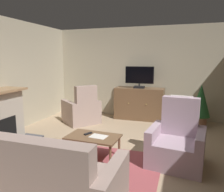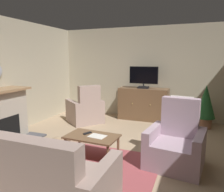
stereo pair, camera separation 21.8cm
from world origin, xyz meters
name	(u,v)px [view 2 (the right image)]	position (x,y,z in m)	size (l,w,h in m)	color
ground_plane	(111,159)	(0.00, 0.00, -0.02)	(6.19, 6.72, 0.04)	tan
wall_back	(148,73)	(0.00, 3.11, 1.38)	(6.19, 0.10, 2.76)	#B2A88E
rug_central	(93,166)	(-0.18, -0.41, 0.01)	(2.16, 1.61, 0.01)	#9E474C
tv_cabinet	(143,105)	(-0.06, 2.76, 0.45)	(1.44, 0.57, 0.95)	#4A3523
television	(144,77)	(-0.06, 2.71, 1.29)	(0.83, 0.20, 0.64)	black
coffee_table	(92,138)	(-0.32, -0.14, 0.38)	(0.96, 0.60, 0.43)	brown
tv_remote	(87,133)	(-0.45, -0.08, 0.44)	(0.17, 0.05, 0.02)	black
folded_newspaper	(97,136)	(-0.22, -0.14, 0.43)	(0.30, 0.22, 0.01)	silver
sofa_floral	(27,180)	(-0.48, -1.59, 0.34)	(2.12, 0.89, 1.00)	#A3897F
armchair_in_far_corner	(176,145)	(1.11, 0.15, 0.35)	(0.99, 0.93, 1.15)	#AD93A3
armchair_near_window	(85,111)	(-1.52, 1.85, 0.34)	(1.23, 1.22, 1.09)	#A3897F
potted_plant_on_hearth_side	(205,104)	(1.64, 2.53, 0.63)	(0.51, 0.51, 1.14)	#99664C
cat	(60,140)	(-1.26, 0.19, 0.09)	(0.61, 0.30, 0.19)	#937A5B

